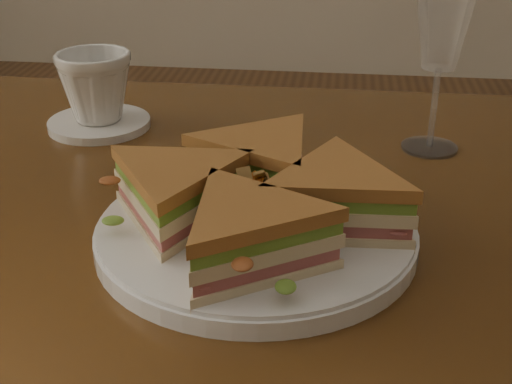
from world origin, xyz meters
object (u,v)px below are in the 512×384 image
table (224,297)px  plate (256,234)px  knife (246,173)px  coffee_cup (96,87)px  spoon (240,191)px  sandwich_wedges (256,197)px  wine_glass (443,27)px  saucer (99,123)px

table → plate: size_ratio=4.21×
knife → coffee_cup: coffee_cup is taller
spoon → knife: (-0.00, 0.05, -0.00)m
coffee_cup → spoon: bearing=-16.7°
sandwich_wedges → wine_glass: wine_glass is taller
spoon → saucer: same height
table → plate: 0.13m
sandwich_wedges → knife: sandwich_wedges is taller
spoon → coffee_cup: size_ratio=1.99×
sandwich_wedges → knife: size_ratio=1.46×
plate → sandwich_wedges: (-0.00, 0.00, 0.04)m
plate → spoon: size_ratio=1.56×
table → knife: knife is taller
table → coffee_cup: bearing=132.6°
sandwich_wedges → spoon: sandwich_wedges is taller
knife → saucer: bearing=127.0°
knife → spoon: bearing=-112.6°
table → spoon: bearing=75.2°
sandwich_wedges → coffee_cup: 0.35m
knife → coffee_cup: 0.24m
table → coffee_cup: (-0.19, 0.21, 0.15)m
sandwich_wedges → coffee_cup: (-0.23, 0.26, 0.01)m
sandwich_wedges → knife: (-0.03, 0.14, -0.04)m
table → spoon: size_ratio=6.57×
sandwich_wedges → wine_glass: (0.17, 0.24, 0.10)m
sandwich_wedges → knife: 0.15m
knife → saucer: size_ratio=1.60×
spoon → saucer: 0.26m
sandwich_wedges → wine_glass: bearing=54.0°
sandwich_wedges → plate: bearing=-63.4°
table → saucer: (-0.19, 0.21, 0.10)m
table → plate: bearing=-53.1°
spoon → saucer: size_ratio=1.44×
saucer → coffee_cup: coffee_cup is taller
table → wine_glass: bearing=41.3°
knife → sandwich_wedges: bearing=-101.3°
plate → knife: plate is taller
wine_glass → plate: bearing=-126.0°
saucer → coffee_cup: 0.05m
plate → table: bearing=126.9°
saucer → sandwich_wedges: bearing=-48.4°
plate → wine_glass: wine_glass is taller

